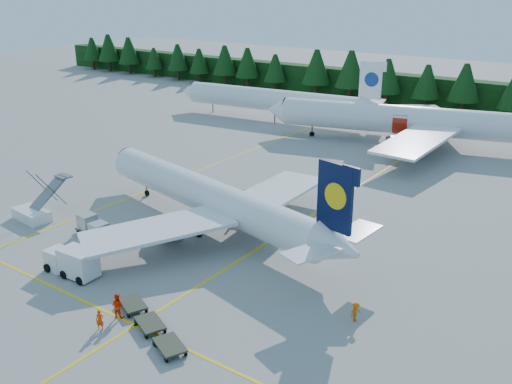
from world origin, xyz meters
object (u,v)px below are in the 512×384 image
Objects in this scene: airliner_navy at (203,195)px; service_truck at (71,261)px; airliner_red at (397,120)px; airstairs at (34,211)px.

airliner_navy reaches higher than service_truck.
airliner_navy is 40.92m from airliner_red.
airliner_navy is 0.84× the size of airliner_red.
airliner_navy is at bearing 79.27° from service_truck.
airliner_red is (4.05, 40.72, 0.63)m from airliner_navy.
airliner_navy is 6.79× the size of service_truck.
airstairs is (-19.40, -50.17, -2.94)m from airliner_red.
airliner_red is 8.09× the size of service_truck.
airstairs is at bearing 154.93° from service_truck.
airliner_red reaches higher than airliner_navy.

